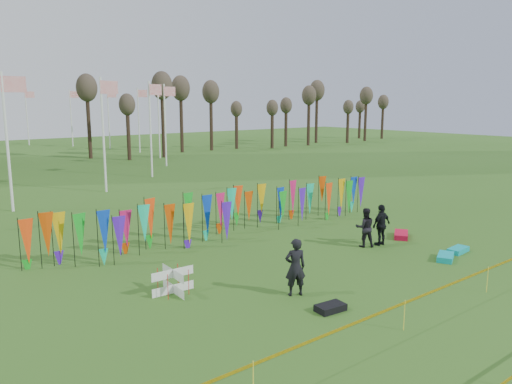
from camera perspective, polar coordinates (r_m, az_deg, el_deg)
ground at (r=17.88m, az=13.17°, el=-10.75°), size 160.00×160.00×0.00m
banner_row at (r=23.79m, az=-2.69°, el=-2.17°), size 18.64×0.64×2.08m
caution_tape_near at (r=16.08m, az=19.99°, el=-10.58°), size 26.00×0.02×0.90m
tree_line at (r=70.63m, az=1.66°, el=10.18°), size 53.92×1.92×7.84m
box_kite at (r=17.12m, az=-9.46°, el=-10.02°), size 0.78×0.78×0.87m
person_left at (r=16.64m, az=4.51°, el=-8.55°), size 0.86×0.77×1.95m
person_mid at (r=22.53m, az=12.35°, el=-3.98°), size 1.00×0.92×1.75m
person_right at (r=22.94m, az=14.13°, el=-3.66°), size 1.09×0.62×1.85m
kite_bag_turquoise at (r=21.83m, az=20.84°, el=-6.96°), size 1.28×1.02×0.23m
kite_bag_red at (r=24.66m, az=16.25°, el=-4.72°), size 1.43×1.26×0.24m
kite_bag_black at (r=15.88m, az=8.51°, el=-12.93°), size 0.96×0.62×0.21m
kite_bag_teal at (r=23.06m, az=22.10°, el=-6.16°), size 1.15×0.64×0.21m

